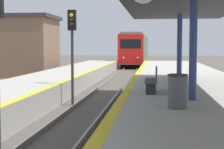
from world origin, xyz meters
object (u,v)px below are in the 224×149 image
(train, at_px, (136,49))
(trash_bin, at_px, (177,91))
(signal_mid, at_px, (72,39))
(bench, at_px, (153,79))

(train, bearing_deg, trash_bin, -85.58)
(signal_mid, bearing_deg, trash_bin, -54.86)
(signal_mid, relative_size, bench, 2.65)
(train, relative_size, signal_mid, 5.50)
(train, relative_size, bench, 14.58)
(train, xyz_separation_m, trash_bin, (3.30, -42.69, -0.72))
(train, distance_m, bench, 39.37)
(bench, bearing_deg, train, 93.81)
(signal_mid, xyz_separation_m, trash_bin, (4.25, -6.04, -1.54))
(train, xyz_separation_m, signal_mid, (-0.96, -36.65, 0.82))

